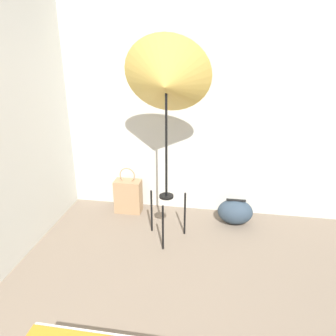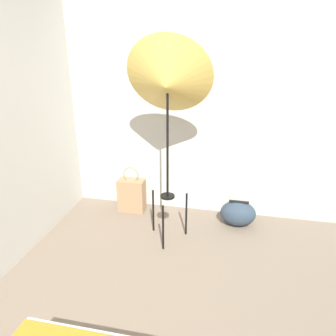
# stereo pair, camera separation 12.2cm
# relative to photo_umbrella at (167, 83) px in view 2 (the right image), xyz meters

# --- Properties ---
(wall_back) EXTENTS (8.00, 0.05, 2.60)m
(wall_back) POSITION_rel_photo_umbrella_xyz_m (0.25, 0.68, -0.22)
(wall_back) COLOR beige
(wall_back) RESTS_ON ground_plane
(photo_umbrella) EXTENTS (0.76, 0.51, 1.91)m
(photo_umbrella) POSITION_rel_photo_umbrella_xyz_m (0.00, 0.00, 0.00)
(photo_umbrella) COLOR black
(photo_umbrella) RESTS_ON ground_plane
(tote_bag) EXTENTS (0.30, 0.17, 0.54)m
(tote_bag) POSITION_rel_photo_umbrella_xyz_m (-0.52, 0.46, -1.32)
(tote_bag) COLOR #9E7A56
(tote_bag) RESTS_ON ground_plane
(duffel_bag) EXTENTS (0.37, 0.27, 0.28)m
(duffel_bag) POSITION_rel_photo_umbrella_xyz_m (0.68, 0.40, -1.38)
(duffel_bag) COLOR #2D3D4C
(duffel_bag) RESTS_ON ground_plane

